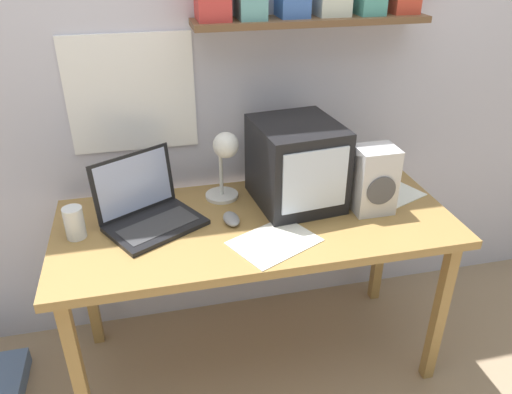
{
  "coord_description": "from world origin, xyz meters",
  "views": [
    {
      "loc": [
        -0.38,
        -1.63,
        1.75
      ],
      "look_at": [
        0.0,
        0.0,
        0.84
      ],
      "focal_mm": 35.0,
      "sensor_mm": 36.0,
      "label": 1
    }
  ],
  "objects_px": {
    "desk_lamp": "(225,157)",
    "space_heater": "(374,180)",
    "juice_glass": "(75,224)",
    "loose_paper_near_monitor": "(274,242)",
    "corner_desk": "(256,234)",
    "computer_mouse": "(231,218)",
    "laptop": "(146,207)",
    "crt_monitor": "(296,164)",
    "printed_handout": "(396,194)"
  },
  "relations": [
    {
      "from": "desk_lamp",
      "to": "space_heater",
      "type": "distance_m",
      "value": 0.59
    },
    {
      "from": "juice_glass",
      "to": "loose_paper_near_monitor",
      "type": "relative_size",
      "value": 0.34
    },
    {
      "from": "corner_desk",
      "to": "computer_mouse",
      "type": "bearing_deg",
      "value": 178.27
    },
    {
      "from": "desk_lamp",
      "to": "laptop",
      "type": "bearing_deg",
      "value": -178.01
    },
    {
      "from": "laptop",
      "to": "juice_glass",
      "type": "xyz_separation_m",
      "value": [
        -0.26,
        -0.05,
        -0.01
      ]
    },
    {
      "from": "desk_lamp",
      "to": "computer_mouse",
      "type": "bearing_deg",
      "value": -106.42
    },
    {
      "from": "juice_glass",
      "to": "corner_desk",
      "type": "bearing_deg",
      "value": -2.42
    },
    {
      "from": "laptop",
      "to": "space_heater",
      "type": "relative_size",
      "value": 1.59
    },
    {
      "from": "crt_monitor",
      "to": "juice_glass",
      "type": "height_order",
      "value": "crt_monitor"
    },
    {
      "from": "crt_monitor",
      "to": "loose_paper_near_monitor",
      "type": "relative_size",
      "value": 1.08
    },
    {
      "from": "juice_glass",
      "to": "computer_mouse",
      "type": "distance_m",
      "value": 0.58
    },
    {
      "from": "space_heater",
      "to": "desk_lamp",
      "type": "bearing_deg",
      "value": 160.3
    },
    {
      "from": "crt_monitor",
      "to": "desk_lamp",
      "type": "relative_size",
      "value": 1.25
    },
    {
      "from": "crt_monitor",
      "to": "laptop",
      "type": "relative_size",
      "value": 0.91
    },
    {
      "from": "crt_monitor",
      "to": "computer_mouse",
      "type": "xyz_separation_m",
      "value": [
        -0.29,
        -0.11,
        -0.15
      ]
    },
    {
      "from": "computer_mouse",
      "to": "corner_desk",
      "type": "bearing_deg",
      "value": -1.73
    },
    {
      "from": "corner_desk",
      "to": "laptop",
      "type": "relative_size",
      "value": 3.61
    },
    {
      "from": "desk_lamp",
      "to": "loose_paper_near_monitor",
      "type": "height_order",
      "value": "desk_lamp"
    },
    {
      "from": "crt_monitor",
      "to": "space_heater",
      "type": "xyz_separation_m",
      "value": [
        0.28,
        -0.14,
        -0.04
      ]
    },
    {
      "from": "juice_glass",
      "to": "loose_paper_near_monitor",
      "type": "height_order",
      "value": "juice_glass"
    },
    {
      "from": "juice_glass",
      "to": "printed_handout",
      "type": "relative_size",
      "value": 0.48
    },
    {
      "from": "loose_paper_near_monitor",
      "to": "space_heater",
      "type": "bearing_deg",
      "value": 17.88
    },
    {
      "from": "desk_lamp",
      "to": "space_heater",
      "type": "height_order",
      "value": "desk_lamp"
    },
    {
      "from": "space_heater",
      "to": "printed_handout",
      "type": "bearing_deg",
      "value": 30.57
    },
    {
      "from": "juice_glass",
      "to": "computer_mouse",
      "type": "relative_size",
      "value": 1.12
    },
    {
      "from": "corner_desk",
      "to": "crt_monitor",
      "type": "xyz_separation_m",
      "value": [
        0.19,
        0.11,
        0.24
      ]
    },
    {
      "from": "corner_desk",
      "to": "loose_paper_near_monitor",
      "type": "height_order",
      "value": "loose_paper_near_monitor"
    },
    {
      "from": "desk_lamp",
      "to": "computer_mouse",
      "type": "xyz_separation_m",
      "value": [
        -0.01,
        -0.16,
        -0.19
      ]
    },
    {
      "from": "laptop",
      "to": "desk_lamp",
      "type": "height_order",
      "value": "desk_lamp"
    },
    {
      "from": "laptop",
      "to": "loose_paper_near_monitor",
      "type": "bearing_deg",
      "value": -58.72
    },
    {
      "from": "space_heater",
      "to": "loose_paper_near_monitor",
      "type": "xyz_separation_m",
      "value": [
        -0.44,
        -0.14,
        -0.13
      ]
    },
    {
      "from": "corner_desk",
      "to": "computer_mouse",
      "type": "relative_size",
      "value": 14.15
    },
    {
      "from": "corner_desk",
      "to": "desk_lamp",
      "type": "bearing_deg",
      "value": 118.02
    },
    {
      "from": "desk_lamp",
      "to": "corner_desk",
      "type": "bearing_deg",
      "value": -75.05
    },
    {
      "from": "laptop",
      "to": "space_heater",
      "type": "bearing_deg",
      "value": -36.27
    },
    {
      "from": "space_heater",
      "to": "loose_paper_near_monitor",
      "type": "distance_m",
      "value": 0.48
    },
    {
      "from": "juice_glass",
      "to": "crt_monitor",
      "type": "bearing_deg",
      "value": 5.48
    },
    {
      "from": "space_heater",
      "to": "printed_handout",
      "type": "relative_size",
      "value": 1.06
    },
    {
      "from": "corner_desk",
      "to": "crt_monitor",
      "type": "bearing_deg",
      "value": 30.15
    },
    {
      "from": "computer_mouse",
      "to": "space_heater",
      "type": "bearing_deg",
      "value": -3.18
    },
    {
      "from": "space_heater",
      "to": "computer_mouse",
      "type": "relative_size",
      "value": 2.46
    },
    {
      "from": "desk_lamp",
      "to": "computer_mouse",
      "type": "distance_m",
      "value": 0.25
    },
    {
      "from": "juice_glass",
      "to": "printed_handout",
      "type": "height_order",
      "value": "juice_glass"
    },
    {
      "from": "laptop",
      "to": "printed_handout",
      "type": "relative_size",
      "value": 1.7
    },
    {
      "from": "juice_glass",
      "to": "computer_mouse",
      "type": "xyz_separation_m",
      "value": [
        0.57,
        -0.03,
        -0.04
      ]
    },
    {
      "from": "space_heater",
      "to": "printed_handout",
      "type": "height_order",
      "value": "space_heater"
    },
    {
      "from": "juice_glass",
      "to": "space_heater",
      "type": "distance_m",
      "value": 1.14
    },
    {
      "from": "space_heater",
      "to": "computer_mouse",
      "type": "xyz_separation_m",
      "value": [
        -0.57,
        0.03,
        -0.12
      ]
    },
    {
      "from": "loose_paper_near_monitor",
      "to": "printed_handout",
      "type": "bearing_deg",
      "value": 21.69
    },
    {
      "from": "laptop",
      "to": "desk_lamp",
      "type": "distance_m",
      "value": 0.36
    }
  ]
}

